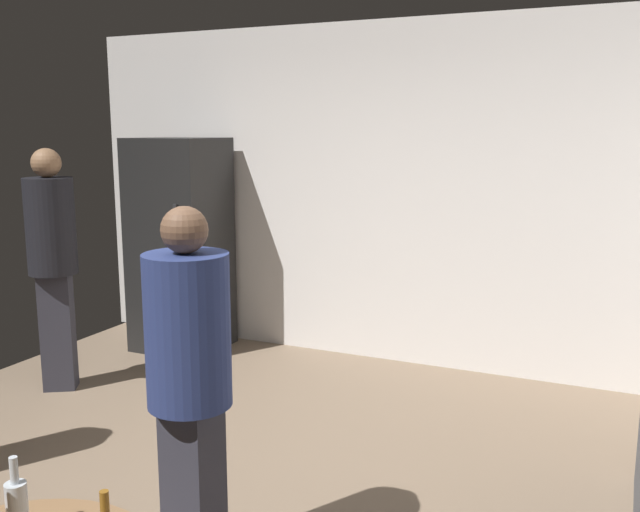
{
  "coord_description": "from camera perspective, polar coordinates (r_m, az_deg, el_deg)",
  "views": [
    {
      "loc": [
        1.88,
        -2.67,
        1.88
      ],
      "look_at": [
        0.37,
        0.66,
        1.21
      ],
      "focal_mm": 39.34,
      "sensor_mm": 36.0,
      "label": 1
    }
  ],
  "objects": [
    {
      "name": "wall_back",
      "position": [
        5.64,
        4.85,
        4.96
      ],
      "size": [
        5.32,
        0.06,
        2.7
      ],
      "primitive_type": "cube",
      "color": "silver",
      "rests_on": "ground_plane"
    },
    {
      "name": "refrigerator",
      "position": [
        6.08,
        -11.28,
        0.9
      ],
      "size": [
        0.7,
        0.68,
        1.8
      ],
      "color": "black",
      "rests_on": "ground_plane"
    },
    {
      "name": "person_in_navy_shirt",
      "position": [
        2.88,
        -10.58,
        -9.16
      ],
      "size": [
        0.38,
        0.38,
        1.58
      ],
      "rotation": [
        0.0,
        0.0,
        -1.7
      ],
      "color": "#2D2D38",
      "rests_on": "ground_plane"
    },
    {
      "name": "beer_bottle_clear",
      "position": [
        2.29,
        -23.43,
        -18.08
      ],
      "size": [
        0.06,
        0.06,
        0.23
      ],
      "color": "silver",
      "rests_on": "foreground_table"
    },
    {
      "name": "person_in_black_shirt",
      "position": [
        5.31,
        -20.95,
        0.41
      ],
      "size": [
        0.47,
        0.47,
        1.74
      ],
      "rotation": [
        0.0,
        0.0,
        -1.01
      ],
      "color": "#2D2D38",
      "rests_on": "ground_plane"
    }
  ]
}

